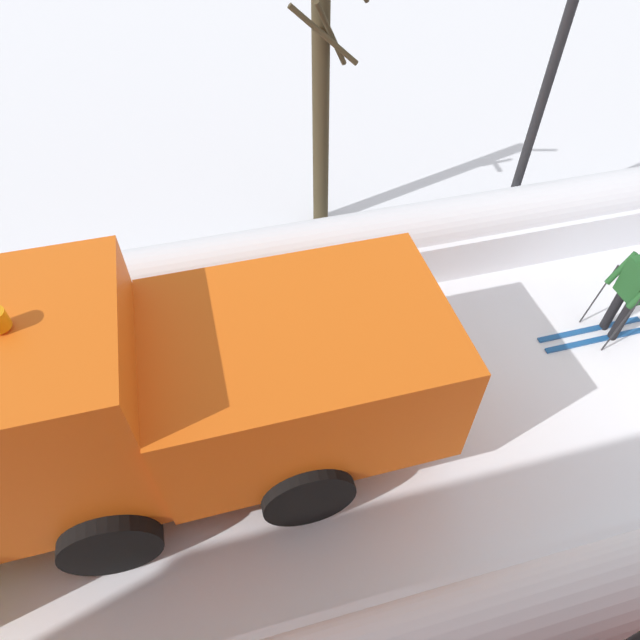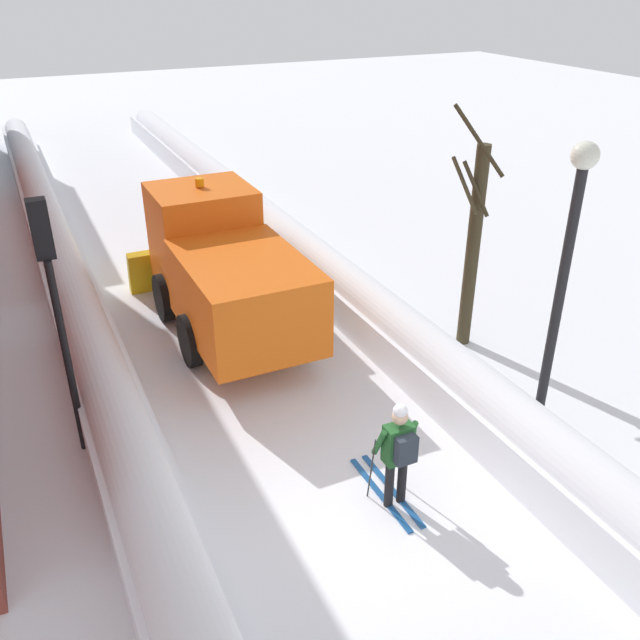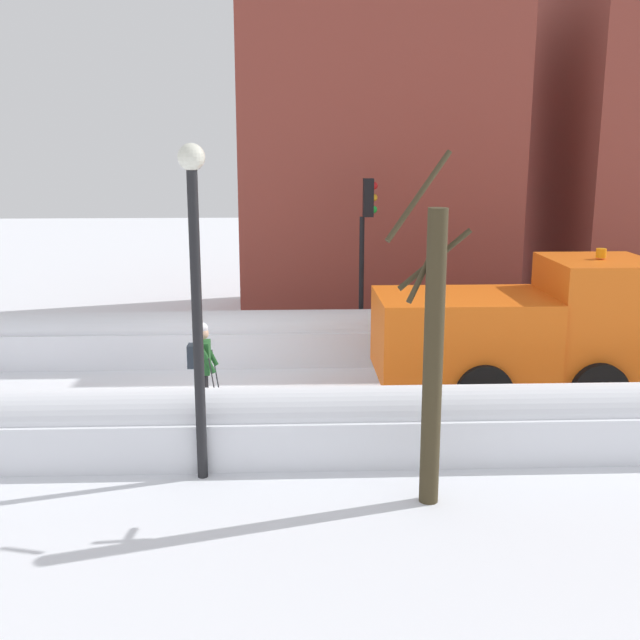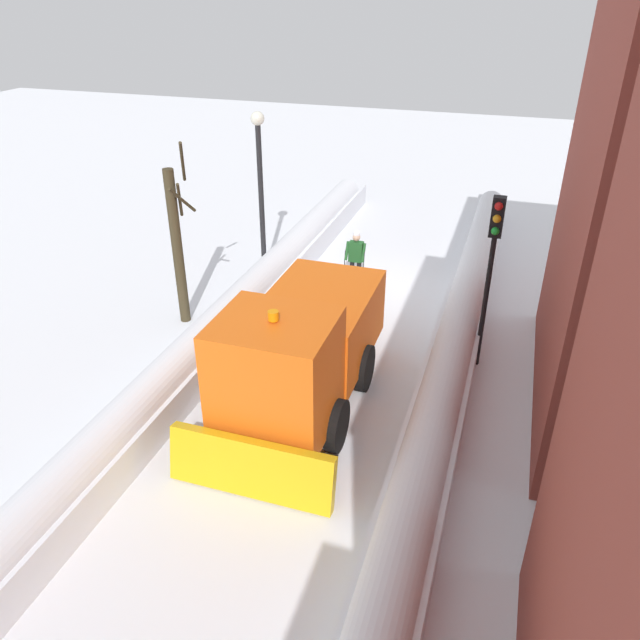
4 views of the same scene
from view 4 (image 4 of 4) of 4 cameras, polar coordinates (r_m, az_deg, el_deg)
ground_plane at (r=11.43m, az=-7.50°, el=-18.16°), size 80.00×80.00×0.00m
snowbank_left at (r=10.38m, az=7.83°, el=-19.56°), size 1.10×36.00×1.28m
snowbank_right at (r=12.31m, az=-20.28°, el=-12.30°), size 1.10×36.00×1.23m
plow_truck at (r=13.03m, az=-1.85°, el=-2.80°), size 3.20×5.98×3.12m
skier at (r=18.85m, az=3.36°, el=6.03°), size 0.62×1.80×1.81m
traffic_light_pole at (r=14.31m, az=15.75°, el=6.11°), size 0.28×0.42×4.32m
street_lamp at (r=18.77m, az=-5.59°, el=13.14°), size 0.40×0.40×5.13m
bare_tree_near at (r=16.67m, az=-13.11°, el=6.83°), size 0.77×1.26×5.05m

